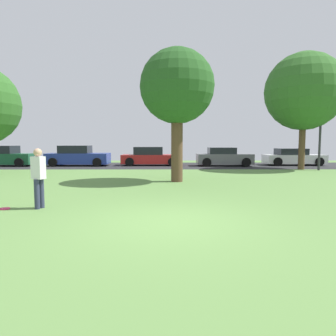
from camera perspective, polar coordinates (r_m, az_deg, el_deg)
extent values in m
plane|color=#5B8442|center=(6.83, 0.17, -10.19)|extent=(44.00, 44.00, 0.00)
cube|color=#28282B|center=(22.66, -0.17, 0.48)|extent=(44.00, 6.40, 0.01)
cylinder|color=brown|center=(21.21, 24.02, 4.19)|extent=(0.40, 0.40, 3.30)
sphere|color=#2D6023|center=(21.45, 24.34, 13.06)|extent=(4.87, 4.87, 4.87)
cylinder|color=brown|center=(13.49, 1.70, 4.39)|extent=(0.52, 0.52, 3.30)
sphere|color=#23511E|center=(13.71, 1.73, 15.24)|extent=(3.29, 3.29, 3.29)
cylinder|color=#2D334C|center=(8.75, -23.56, -4.56)|extent=(0.14, 0.14, 0.80)
cylinder|color=#2D334C|center=(8.87, -22.83, -4.42)|extent=(0.14, 0.14, 0.80)
cube|color=silver|center=(8.73, -23.35, 0.05)|extent=(0.38, 0.32, 0.60)
sphere|color=tan|center=(8.70, -23.45, 2.73)|extent=(0.22, 0.22, 0.22)
cylinder|color=#EA2D6B|center=(9.19, -28.53, -6.78)|extent=(0.27, 0.27, 0.03)
cube|color=#195633|center=(25.33, -28.55, 1.55)|extent=(4.34, 1.82, 0.77)
cube|color=black|center=(25.41, -29.05, 3.06)|extent=(2.08, 1.60, 0.57)
cylinder|color=black|center=(25.49, -24.56, 1.24)|extent=(0.64, 0.22, 0.64)
cylinder|color=black|center=(23.84, -26.35, 0.95)|extent=(0.64, 0.22, 0.64)
cube|color=#233893|center=(23.41, -16.58, 1.74)|extent=(4.52, 1.78, 0.79)
cube|color=black|center=(23.45, -17.15, 3.39)|extent=(2.17, 1.56, 0.57)
cylinder|color=black|center=(23.90, -12.33, 1.36)|extent=(0.64, 0.22, 0.64)
cylinder|color=black|center=(22.17, -13.28, 1.06)|extent=(0.64, 0.22, 0.64)
cylinder|color=black|center=(24.75, -19.51, 1.31)|extent=(0.64, 0.22, 0.64)
cylinder|color=black|center=(23.08, -20.95, 1.02)|extent=(0.64, 0.22, 0.64)
cube|color=#B21E1E|center=(22.85, -3.14, 1.71)|extent=(4.46, 1.75, 0.66)
cube|color=black|center=(22.83, -3.70, 3.28)|extent=(2.14, 1.54, 0.59)
cylinder|color=black|center=(23.71, 0.74, 1.45)|extent=(0.64, 0.22, 0.64)
cylinder|color=black|center=(21.96, 0.82, 1.16)|extent=(0.64, 0.22, 0.64)
cylinder|color=black|center=(23.86, -6.78, 1.43)|extent=(0.64, 0.22, 0.64)
cylinder|color=black|center=(22.12, -7.29, 1.15)|extent=(0.64, 0.22, 0.64)
cube|color=slate|center=(22.74, 10.60, 1.72)|extent=(4.04, 1.71, 0.74)
cube|color=black|center=(22.68, 10.12, 3.25)|extent=(1.94, 1.51, 0.47)
cylinder|color=black|center=(23.89, 13.54, 1.33)|extent=(0.64, 0.22, 0.64)
cylinder|color=black|center=(22.24, 14.59, 1.05)|extent=(0.64, 0.22, 0.64)
cylinder|color=black|center=(23.38, 6.79, 1.36)|extent=(0.64, 0.22, 0.64)
cylinder|color=black|center=(21.68, 7.34, 1.07)|extent=(0.64, 0.22, 0.64)
cube|color=white|center=(24.92, 22.68, 1.59)|extent=(4.39, 1.77, 0.65)
cube|color=black|center=(24.81, 22.26, 2.89)|extent=(2.11, 1.55, 0.47)
cylinder|color=black|center=(26.36, 25.00, 1.34)|extent=(0.64, 0.22, 0.64)
cylinder|color=black|center=(24.78, 26.74, 1.06)|extent=(0.64, 0.22, 0.64)
cylinder|color=black|center=(25.20, 18.67, 1.39)|extent=(0.64, 0.22, 0.64)
cylinder|color=black|center=(23.54, 20.06, 1.12)|extent=(0.64, 0.22, 0.64)
cylinder|color=#2D2D33|center=(21.10, 26.84, 5.71)|extent=(0.14, 0.14, 4.50)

